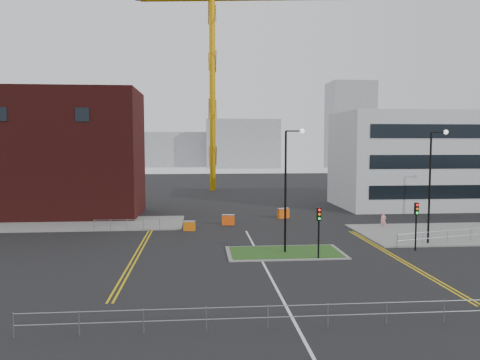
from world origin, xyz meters
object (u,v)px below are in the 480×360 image
Objects in this scene: streetlamp_island at (288,180)px; traffic_light_island at (319,223)px; tower_crane at (247,38)px; pedestrian at (383,220)px.

streetlamp_island reaches higher than traffic_light_island.
tower_crane is 14.45× the size of traffic_light_island.
streetlamp_island is at bearing 131.41° from traffic_light_island.
tower_crane is 32.99× the size of pedestrian.
streetlamp_island is (-1.59, -46.32, -20.45)m from tower_crane.
tower_crane reaches higher than traffic_light_island.
pedestrian is at bearing 50.41° from traffic_light_island.
pedestrian is (9.12, 11.03, -1.77)m from traffic_light_island.
streetlamp_island is 5.74× the size of pedestrian.
streetlamp_island is 2.52× the size of traffic_light_island.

